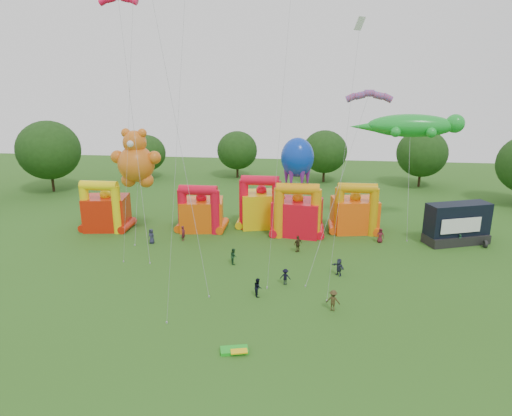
# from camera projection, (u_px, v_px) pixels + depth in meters

# --- Properties ---
(ground) EXTENTS (160.00, 160.00, 0.00)m
(ground) POSITION_uv_depth(u_px,v_px,m) (228.00, 358.00, 32.29)
(ground) COLOR #2D5A19
(ground) RESTS_ON ground
(tree_ring) EXTENTS (125.85, 127.97, 12.07)m
(tree_ring) POSITION_uv_depth(u_px,v_px,m) (211.00, 273.00, 31.26)
(tree_ring) COLOR #352314
(tree_ring) RESTS_ON ground
(bouncy_castle_0) EXTENTS (5.82, 4.93, 6.72)m
(bouncy_castle_0) POSITION_uv_depth(u_px,v_px,m) (106.00, 210.00, 58.60)
(bouncy_castle_0) COLOR red
(bouncy_castle_0) RESTS_ON ground
(bouncy_castle_1) EXTENTS (5.95, 5.04, 6.20)m
(bouncy_castle_1) POSITION_uv_depth(u_px,v_px,m) (201.00, 212.00, 58.48)
(bouncy_castle_1) COLOR #E4550C
(bouncy_castle_1) RESTS_ON ground
(bouncy_castle_2) EXTENTS (6.34, 5.57, 7.12)m
(bouncy_castle_2) POSITION_uv_depth(u_px,v_px,m) (261.00, 207.00, 59.72)
(bouncy_castle_2) COLOR yellow
(bouncy_castle_2) RESTS_ON ground
(bouncy_castle_3) EXTENTS (6.43, 5.49, 6.87)m
(bouncy_castle_3) POSITION_uv_depth(u_px,v_px,m) (297.00, 214.00, 56.75)
(bouncy_castle_3) COLOR red
(bouncy_castle_3) RESTS_ON ground
(bouncy_castle_4) EXTENTS (6.04, 5.18, 6.62)m
(bouncy_castle_4) POSITION_uv_depth(u_px,v_px,m) (355.00, 212.00, 57.80)
(bouncy_castle_4) COLOR #FF570D
(bouncy_castle_4) RESTS_ON ground
(stage_trailer) EXTENTS (7.99, 5.20, 4.89)m
(stage_trailer) POSITION_uv_depth(u_px,v_px,m) (457.00, 224.00, 53.89)
(stage_trailer) COLOR black
(stage_trailer) RESTS_ON ground
(teddy_bear_kite) EXTENTS (6.16, 6.04, 13.36)m
(teddy_bear_kite) POSITION_uv_depth(u_px,v_px,m) (136.00, 168.00, 54.53)
(teddy_bear_kite) COLOR orange
(teddy_bear_kite) RESTS_ON ground
(gecko_kite) EXTENTS (14.08, 8.84, 14.74)m
(gecko_kite) POSITION_uv_depth(u_px,v_px,m) (410.00, 144.00, 57.01)
(gecko_kite) COLOR green
(gecko_kite) RESTS_ON ground
(octopus_kite) EXTENTS (4.02, 4.18, 12.13)m
(octopus_kite) POSITION_uv_depth(u_px,v_px,m) (297.00, 166.00, 55.70)
(octopus_kite) COLOR #0B33B1
(octopus_kite) RESTS_ON ground
(parafoil_kites) EXTENTS (31.47, 16.23, 28.51)m
(parafoil_kites) POSITION_uv_depth(u_px,v_px,m) (205.00, 148.00, 45.18)
(parafoil_kites) COLOR red
(parafoil_kites) RESTS_ON ground
(diamond_kites) EXTENTS (23.97, 18.22, 37.68)m
(diamond_kites) POSITION_uv_depth(u_px,v_px,m) (220.00, 107.00, 40.61)
(diamond_kites) COLOR #F10B4C
(diamond_kites) RESTS_ON ground
(folded_kite_bundle) EXTENTS (2.18, 1.46, 0.31)m
(folded_kite_bundle) POSITION_uv_depth(u_px,v_px,m) (235.00, 350.00, 32.97)
(folded_kite_bundle) COLOR green
(folded_kite_bundle) RESTS_ON ground
(spectator_0) EXTENTS (1.01, 0.81, 1.80)m
(spectator_0) POSITION_uv_depth(u_px,v_px,m) (151.00, 236.00, 54.04)
(spectator_0) COLOR #272841
(spectator_0) RESTS_ON ground
(spectator_1) EXTENTS (0.57, 0.75, 1.84)m
(spectator_1) POSITION_uv_depth(u_px,v_px,m) (183.00, 233.00, 54.98)
(spectator_1) COLOR #551825
(spectator_1) RESTS_ON ground
(spectator_2) EXTENTS (0.91, 1.02, 1.73)m
(spectator_2) POSITION_uv_depth(u_px,v_px,m) (234.00, 256.00, 48.20)
(spectator_2) COLOR #183C1F
(spectator_2) RESTS_ON ground
(spectator_3) EXTENTS (1.09, 0.70, 1.60)m
(spectator_3) POSITION_uv_depth(u_px,v_px,m) (285.00, 277.00, 43.42)
(spectator_3) COLOR black
(spectator_3) RESTS_ON ground
(spectator_4) EXTENTS (1.16, 1.11, 1.93)m
(spectator_4) POSITION_uv_depth(u_px,v_px,m) (298.00, 244.00, 51.39)
(spectator_4) COLOR #3B2F17
(spectator_4) RESTS_ON ground
(spectator_5) EXTENTS (1.44, 1.61, 1.77)m
(spectator_5) POSITION_uv_depth(u_px,v_px,m) (339.00, 267.00, 45.38)
(spectator_5) COLOR #292C45
(spectator_5) RESTS_ON ground
(spectator_6) EXTENTS (0.90, 0.63, 1.77)m
(spectator_6) POSITION_uv_depth(u_px,v_px,m) (380.00, 235.00, 54.33)
(spectator_6) COLOR #5B1A22
(spectator_6) RESTS_ON ground
(spectator_7) EXTENTS (0.68, 0.63, 1.56)m
(spectator_7) POSITION_uv_depth(u_px,v_px,m) (460.00, 241.00, 52.95)
(spectator_7) COLOR #163825
(spectator_7) RESTS_ON ground
(spectator_8) EXTENTS (0.87, 0.99, 1.73)m
(spectator_8) POSITION_uv_depth(u_px,v_px,m) (258.00, 287.00, 41.15)
(spectator_8) COLOR black
(spectator_8) RESTS_ON ground
(spectator_9) EXTENTS (1.34, 0.96, 1.87)m
(spectator_9) POSITION_uv_depth(u_px,v_px,m) (333.00, 300.00, 38.60)
(spectator_9) COLOR #3D3118
(spectator_9) RESTS_ON ground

